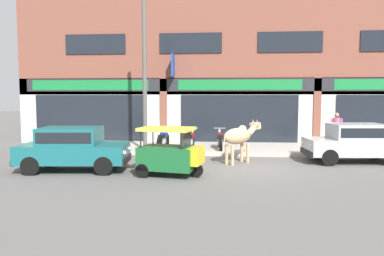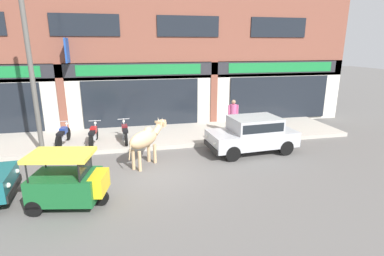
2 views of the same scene
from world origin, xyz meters
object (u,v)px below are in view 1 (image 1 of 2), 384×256
Objects in this scene: car_1 at (73,147)px; motorcycle_0 at (163,139)px; cow at (239,136)px; motorcycle_2 at (220,140)px; pedestrian at (336,127)px; utility_pole at (145,74)px; auto_rickshaw at (171,155)px; car_0 at (355,141)px; motorcycle_1 at (190,140)px.

car_1 is 5.10m from motorcycle_0.
motorcycle_0 is (-3.28, 2.61, -0.44)m from cow.
pedestrian reaches higher than motorcycle_2.
cow is at bearing -147.59° from pedestrian.
utility_pole is at bearing 66.14° from car_1.
motorcycle_0 is at bearing 141.51° from cow.
cow is 5.91m from car_1.
auto_rickshaw reaches higher than motorcycle_0.
motorcycle_1 is at bearing 163.16° from car_0.
auto_rickshaw is (3.36, -0.49, -0.15)m from car_1.
motorcycle_1 is (0.19, 4.85, -0.10)m from auto_rickshaw.
motorcycle_1 is at bearing -177.30° from pedestrian.
cow is at bearing -73.65° from motorcycle_2.
pedestrian is at bearing 32.41° from cow.
car_0 is 1.75× the size of auto_rickshaw.
car_1 is 10.92m from pedestrian.
car_0 is at bearing 6.54° from cow.
motorcycle_0 is 1.25m from motorcycle_1.
utility_pole is at bearing 111.87° from auto_rickshaw.
pedestrian is (9.88, 4.66, 0.35)m from car_1.
car_0 is at bearing 24.01° from auto_rickshaw.
utility_pole reaches higher than pedestrian.
motorcycle_0 is 1.13× the size of pedestrian.
motorcycle_1 is 1.00× the size of motorcycle_2.
car_0 is 6.66m from motorcycle_1.
motorcycle_0 is (-7.61, 2.11, -0.25)m from car_0.
car_0 is 2.04× the size of motorcycle_2.
car_0 is 7.90m from motorcycle_0.
car_1 is at bearing -154.75° from pedestrian.
cow is 0.47× the size of car_0.
motorcycle_0 is 0.28× the size of utility_pole.
motorcycle_1 is (3.54, 4.36, -0.25)m from car_1.
cow is 5.09m from pedestrian.
utility_pole is at bearing -129.18° from motorcycle_0.
car_0 is 2.25m from pedestrian.
utility_pole is (-3.20, -0.67, 2.86)m from motorcycle_2.
car_1 is at bearing -160.91° from cow.
car_0 reaches higher than motorcycle_0.
pedestrian is 0.25× the size of utility_pole.
auto_rickshaw is 8.32m from pedestrian.
motorcycle_2 is (1.50, 4.91, -0.10)m from auto_rickshaw.
motorcycle_2 is at bearing -177.25° from pedestrian.
utility_pole is (-3.93, 1.81, 2.42)m from cow.
motorcycle_2 is at bearing 42.29° from car_1.
cow is 4.37m from car_0.
car_0 is 2.31× the size of pedestrian.
cow reaches higher than motorcycle_2.
car_1 is at bearing -166.24° from car_0.
motorcycle_1 is at bearing 87.78° from auto_rickshaw.
auto_rickshaw is 5.14m from motorcycle_0.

